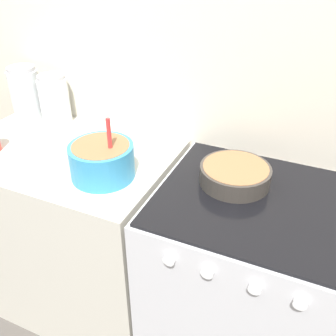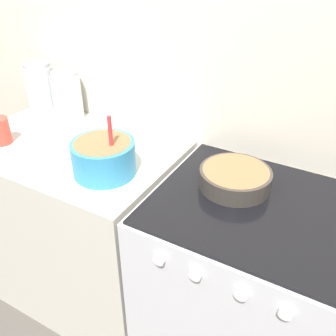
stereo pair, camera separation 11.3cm
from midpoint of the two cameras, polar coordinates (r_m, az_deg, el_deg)
The scene contains 8 objects.
wall_back at distance 1.62m, azimuth 2.04°, elevation 12.80°, with size 4.90×0.05×2.40m.
countertop_cabinet at distance 1.97m, azimuth -15.43°, elevation -9.38°, with size 0.95×0.64×0.94m.
stove at distance 1.68m, azimuth 9.52°, elevation -17.62°, with size 0.73×0.65×0.94m.
mixing_bowl at distance 1.45m, azimuth -12.26°, elevation 1.32°, with size 0.25×0.25×0.25m.
baking_pan at distance 1.41m, azimuth 7.94°, elevation -1.00°, with size 0.26×0.26×0.07m.
storage_jar_left at distance 2.05m, azimuth -22.30°, elevation 10.11°, with size 0.15×0.15×0.26m.
storage_jar_middle at distance 1.93m, azimuth -18.47°, elevation 9.37°, with size 0.14×0.14×0.24m.
recipe_page at distance 1.64m, azimuth -22.91°, elevation 0.23°, with size 0.24×0.27×0.01m.
Camera 1 is at (0.52, -0.78, 1.74)m, focal length 40.00 mm.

